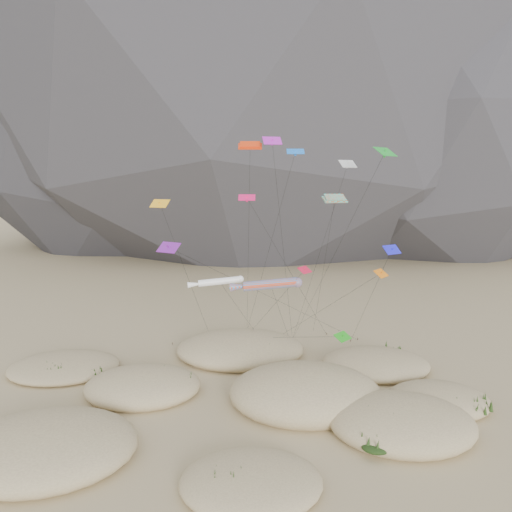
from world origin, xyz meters
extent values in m
plane|color=#CCB789|center=(0.00, 0.00, 0.00)|extent=(500.00, 500.00, 0.00)
ellipsoid|color=black|center=(8.00, 115.00, 60.00)|extent=(191.54, 147.29, 156.00)
ellipsoid|color=#2B2B30|center=(-37.00, 123.00, 44.00)|extent=(136.20, 127.83, 116.00)
ellipsoid|color=black|center=(56.00, 110.00, 38.00)|extent=(130.55, 126.41, 100.00)
ellipsoid|color=#CCB789|center=(-17.89, -5.24, 0.83)|extent=(14.27, 12.13, 3.68)
ellipsoid|color=#CCB789|center=(-2.04, -9.62, 0.49)|extent=(10.10, 8.58, 2.19)
ellipsoid|color=#CCB789|center=(10.96, -2.05, 0.80)|extent=(12.50, 10.63, 3.54)
ellipsoid|color=#CCB789|center=(-12.62, 6.38, 0.71)|extent=(11.64, 9.89, 3.16)
ellipsoid|color=#CCB789|center=(3.44, 3.66, 1.03)|extent=(14.65, 12.46, 4.58)
ellipsoid|color=#CCB789|center=(16.04, 2.75, 0.54)|extent=(9.65, 8.20, 2.40)
ellipsoid|color=#CCB789|center=(-2.86, 17.06, 0.77)|extent=(15.55, 13.22, 3.43)
ellipsoid|color=#CCB789|center=(12.55, 12.16, 0.57)|extent=(12.17, 10.34, 2.53)
ellipsoid|color=#CCB789|center=(-22.64, 12.62, 0.44)|extent=(12.28, 10.44, 1.94)
ellipsoid|color=black|center=(-17.10, -4.56, 0.90)|extent=(2.63, 2.25, 0.79)
ellipsoid|color=black|center=(-15.55, -3.61, 0.80)|extent=(2.39, 2.04, 0.72)
ellipsoid|color=black|center=(-3.28, -10.07, 0.60)|extent=(2.56, 2.19, 0.77)
ellipsoid|color=black|center=(-1.69, -9.30, 0.50)|extent=(2.40, 2.05, 0.72)
ellipsoid|color=black|center=(9.15, -3.34, 1.00)|extent=(2.89, 2.47, 0.87)
ellipsoid|color=black|center=(7.75, -5.93, 0.80)|extent=(2.35, 2.01, 0.71)
ellipsoid|color=black|center=(-11.62, 6.90, 0.80)|extent=(3.04, 2.60, 0.91)
ellipsoid|color=black|center=(-8.83, 7.00, 0.70)|extent=(1.99, 1.70, 0.60)
ellipsoid|color=black|center=(3.04, 5.37, 1.10)|extent=(3.56, 3.04, 1.07)
ellipsoid|color=black|center=(4.53, 6.27, 1.00)|extent=(2.36, 2.02, 0.71)
ellipsoid|color=black|center=(-0.25, 2.26, 0.90)|extent=(2.15, 1.84, 0.64)
ellipsoid|color=black|center=(18.43, 0.64, 0.60)|extent=(2.64, 2.26, 0.79)
ellipsoid|color=black|center=(-0.79, 15.85, 1.00)|extent=(3.24, 2.77, 0.97)
ellipsoid|color=black|center=(-0.12, 15.21, 0.90)|extent=(2.22, 1.90, 0.66)
ellipsoid|color=black|center=(15.24, 15.24, 0.70)|extent=(2.05, 1.75, 0.61)
ellipsoid|color=black|center=(12.53, 12.34, 0.60)|extent=(1.93, 1.65, 0.58)
ellipsoid|color=black|center=(-22.85, 10.66, 0.50)|extent=(2.26, 1.94, 0.68)
ellipsoid|color=black|center=(-18.62, 9.90, 0.40)|extent=(1.93, 1.65, 0.58)
cylinder|color=#3F2D1E|center=(-2.18, 23.50, 0.15)|extent=(0.08, 0.08, 0.30)
cylinder|color=#3F2D1E|center=(1.63, 22.60, 0.15)|extent=(0.08, 0.08, 0.30)
cylinder|color=#3F2D1E|center=(4.15, 22.66, 0.15)|extent=(0.08, 0.08, 0.30)
cylinder|color=#3F2D1E|center=(9.09, 24.64, 0.15)|extent=(0.08, 0.08, 0.30)
cylinder|color=#3F2D1E|center=(11.75, 21.62, 0.15)|extent=(0.08, 0.08, 0.30)
cylinder|color=#3F2D1E|center=(-6.82, 23.52, 0.15)|extent=(0.08, 0.08, 0.30)
cylinder|color=#3F2D1E|center=(12.88, 22.29, 0.15)|extent=(0.08, 0.08, 0.30)
cylinder|color=#3F2D1E|center=(-11.65, 21.09, 0.15)|extent=(0.08, 0.08, 0.30)
cylinder|color=#ED4118|center=(0.21, 6.71, 11.03)|extent=(5.45, 1.42, 1.52)
sphere|color=#ED4118|center=(2.86, 6.49, 11.25)|extent=(1.02, 1.02, 1.02)
cone|color=#ED4118|center=(-2.70, 6.95, 10.77)|extent=(2.27, 1.06, 1.09)
cylinder|color=black|center=(2.01, 14.20, 5.52)|extent=(3.62, 15.01, 11.05)
cylinder|color=white|center=(-4.92, 9.00, 10.87)|extent=(4.44, 1.26, 1.00)
sphere|color=white|center=(-2.76, 9.28, 11.05)|extent=(0.73, 0.73, 0.73)
cone|color=white|center=(-7.29, 8.68, 10.65)|extent=(1.85, 0.85, 0.75)
cylinder|color=black|center=(-2.47, 15.74, 5.44)|extent=(4.91, 13.51, 10.89)
cube|color=red|center=(-1.68, 11.66, 24.69)|extent=(2.51, 1.09, 0.74)
cube|color=red|center=(-1.68, 11.66, 24.88)|extent=(2.13, 0.86, 0.72)
cylinder|color=black|center=(-1.81, 18.18, 12.35)|extent=(0.28, 13.06, 24.71)
cube|color=#E84618|center=(6.90, 9.23, 19.26)|extent=(2.71, 1.68, 0.69)
cube|color=#E84618|center=(6.90, 9.23, 19.48)|extent=(2.28, 1.37, 0.68)
cylinder|color=black|center=(7.21, 17.91, 9.63)|extent=(0.65, 17.39, 19.27)
cube|color=#1C1BEB|center=(12.34, 7.22, 14.36)|extent=(2.05, 1.70, 0.84)
cube|color=#1C1BEB|center=(12.34, 7.22, 14.21)|extent=(0.35, 0.37, 0.61)
cylinder|color=black|center=(12.05, 14.42, 7.21)|extent=(0.62, 14.42, 14.33)
cube|color=#B621C2|center=(0.57, 10.73, 25.21)|extent=(2.06, 1.24, 0.87)
cube|color=#B621C2|center=(0.57, 10.73, 25.06)|extent=(0.29, 0.35, 0.63)
cylinder|color=black|center=(2.36, 16.69, 12.63)|extent=(3.61, 11.95, 25.17)
cube|color=green|center=(12.14, 10.14, 24.08)|extent=(2.84, 2.72, 0.96)
cube|color=green|center=(12.14, 10.14, 23.93)|extent=(0.41, 0.41, 0.89)
cylinder|color=black|center=(8.15, 16.40, 12.07)|extent=(8.02, 12.55, 24.04)
cube|color=#EE1663|center=(-2.04, 10.99, 19.40)|extent=(1.79, 1.00, 0.63)
cube|color=#EE1663|center=(-2.04, 10.99, 19.25)|extent=(0.22, 0.18, 0.61)
cylinder|color=black|center=(3.53, 17.81, 9.73)|extent=(11.16, 13.68, 19.37)
cube|color=red|center=(3.26, 4.04, 12.94)|extent=(1.51, 1.61, 0.55)
cube|color=red|center=(3.26, 4.04, 12.79)|extent=(0.24, 0.24, 0.50)
cylinder|color=black|center=(0.54, 13.77, 6.50)|extent=(5.46, 19.47, 12.91)
cube|color=#FFAE1A|center=(-11.27, 11.88, 18.75)|extent=(2.25, 1.74, 0.85)
cube|color=#FFAE1A|center=(-11.27, 11.88, 18.60)|extent=(0.34, 0.36, 0.68)
cylinder|color=black|center=(-9.04, 17.70, 9.40)|extent=(4.48, 11.67, 18.71)
cube|color=silver|center=(9.74, 16.89, 23.05)|extent=(2.29, 1.79, 0.91)
cube|color=silver|center=(9.74, 16.89, 22.90)|extent=(0.36, 0.39, 0.68)
cylinder|color=black|center=(6.95, 19.77, 11.55)|extent=(5.63, 5.80, 23.01)
cube|color=purple|center=(-10.44, 11.71, 14.06)|extent=(2.79, 2.39, 1.01)
cube|color=purple|center=(-10.44, 11.71, 13.91)|extent=(0.42, 0.43, 0.85)
cylinder|color=black|center=(1.22, 17.00, 7.05)|extent=(23.34, 10.61, 14.03)
cube|color=orange|center=(12.26, 10.37, 11.36)|extent=(1.96, 2.10, 0.75)
cube|color=orange|center=(12.26, 10.37, 11.21)|extent=(0.32, 0.32, 0.65)
cylinder|color=black|center=(6.95, 16.48, 5.70)|extent=(10.66, 12.25, 11.33)
cube|color=#1D9F18|center=(7.18, 4.97, 6.15)|extent=(2.00, 2.01, 0.63)
cube|color=#1D9F18|center=(7.18, 4.97, 6.00)|extent=(0.27, 0.27, 0.64)
cylinder|color=black|center=(2.50, 14.23, 3.10)|extent=(9.39, 18.55, 6.12)
cube|color=blue|center=(3.38, 14.53, 24.33)|extent=(1.96, 1.12, 0.65)
cube|color=blue|center=(3.38, 14.53, 24.18)|extent=(0.24, 0.17, 0.67)
cylinder|color=black|center=(0.60, 19.01, 12.19)|extent=(5.60, 9.00, 24.29)
camera|label=1|loc=(-2.62, -41.46, 21.33)|focal=35.00mm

